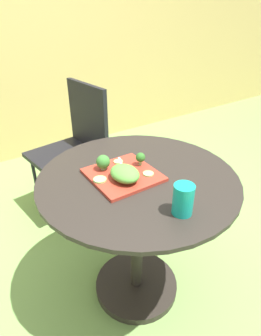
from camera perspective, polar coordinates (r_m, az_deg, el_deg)
name	(u,v)px	position (r m, az deg, el deg)	size (l,w,h in m)	color
ground_plane	(136,287)	(1.72, 1.15, -22.50)	(12.00, 12.00, 0.00)	#70994C
bamboo_fence	(15,78)	(2.91, -21.90, 16.28)	(8.00, 0.08, 1.52)	tan
patio_table	(137,225)	(1.39, 1.34, -11.25)	(0.86, 0.86, 0.72)	#28231E
patio_chair	(76,140)	(2.04, -10.71, 5.46)	(0.50, 0.50, 0.90)	black
salad_plate	(123,175)	(1.22, -1.50, -1.35)	(0.27, 0.27, 0.01)	#AD3323
drinking_glass	(183,201)	(1.01, 10.38, -6.45)	(0.07, 0.07, 0.11)	#149989
fork	(123,168)	(1.25, -1.59, 0.09)	(0.07, 0.15, 0.00)	silver
lettuce_mound	(125,173)	(1.16, -1.14, -1.09)	(0.11, 0.14, 0.06)	#519338
broccoli_floret_0	(140,158)	(1.26, 2.00, 2.07)	(0.04, 0.04, 0.06)	#99B770
broccoli_floret_1	(103,162)	(1.23, -5.46, 1.21)	(0.06, 0.06, 0.07)	#99B770
cucumber_slice_0	(118,162)	(1.30, -2.45, 1.28)	(0.04, 0.04, 0.01)	#8EB766
cucumber_slice_1	(100,180)	(1.17, -6.11, -2.31)	(0.05, 0.05, 0.01)	#8EB766
cucumber_slice_2	(148,174)	(1.21, 3.54, -1.12)	(0.05, 0.05, 0.01)	#8EB766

